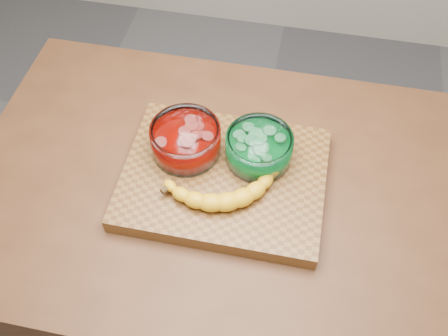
# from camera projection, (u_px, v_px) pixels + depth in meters

# --- Properties ---
(ground) EXTENTS (3.50, 3.50, 0.00)m
(ground) POSITION_uv_depth(u_px,v_px,m) (224.00, 318.00, 1.87)
(ground) COLOR #5C5C61
(ground) RESTS_ON ground
(counter) EXTENTS (1.20, 0.80, 0.90)m
(counter) POSITION_uv_depth(u_px,v_px,m) (224.00, 267.00, 1.51)
(counter) COLOR #4E2C17
(counter) RESTS_ON ground
(cutting_board) EXTENTS (0.45, 0.35, 0.04)m
(cutting_board) POSITION_uv_depth(u_px,v_px,m) (224.00, 178.00, 1.13)
(cutting_board) COLOR brown
(cutting_board) RESTS_ON counter
(bowl_red) EXTENTS (0.16, 0.16, 0.07)m
(bowl_red) POSITION_uv_depth(u_px,v_px,m) (186.00, 140.00, 1.12)
(bowl_red) COLOR white
(bowl_red) RESTS_ON cutting_board
(bowl_green) EXTENTS (0.15, 0.15, 0.07)m
(bowl_green) POSITION_uv_depth(u_px,v_px,m) (259.00, 148.00, 1.11)
(bowl_green) COLOR white
(bowl_green) RESTS_ON cutting_board
(banana) EXTENTS (0.27, 0.17, 0.04)m
(banana) POSITION_uv_depth(u_px,v_px,m) (220.00, 183.00, 1.07)
(banana) COLOR gold
(banana) RESTS_ON cutting_board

